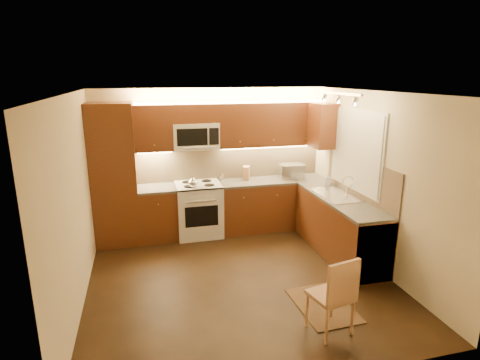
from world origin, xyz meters
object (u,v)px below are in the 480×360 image
object	(u,v)px
sink	(337,191)
microwave	(196,136)
dining_chair	(331,294)
soap_bottle	(328,179)
toaster_oven	(291,171)
stove	(199,209)
knife_block	(246,173)
kettle	(193,182)

from	to	relation	value
sink	microwave	bearing A→B (deg)	147.79
dining_chair	soap_bottle	bearing A→B (deg)	52.45
toaster_oven	dining_chair	xyz separation A→B (m)	(-0.74, -3.07, -0.58)
soap_bottle	dining_chair	size ratio (longest dim) A/B	0.21
sink	toaster_oven	world-z (taller)	toaster_oven
sink	toaster_oven	xyz separation A→B (m)	(-0.29, 1.18, 0.05)
stove	soap_bottle	distance (m)	2.27
microwave	knife_block	size ratio (longest dim) A/B	3.13
kettle	knife_block	world-z (taller)	knife_block
microwave	kettle	size ratio (longest dim) A/B	3.94
knife_block	dining_chair	size ratio (longest dim) A/B	0.27
soap_bottle	sink	bearing A→B (deg)	-81.60
sink	toaster_oven	distance (m)	1.21
sink	soap_bottle	distance (m)	0.64
knife_block	microwave	bearing A→B (deg)	-157.85
soap_bottle	kettle	bearing A→B (deg)	-165.69
toaster_oven	dining_chair	distance (m)	3.21
sink	dining_chair	xyz separation A→B (m)	(-1.03, -1.89, -0.52)
sink	knife_block	size ratio (longest dim) A/B	3.54
stove	dining_chair	bearing A→B (deg)	-72.23
kettle	stove	bearing A→B (deg)	77.02
toaster_oven	kettle	bearing A→B (deg)	-167.63
stove	microwave	size ratio (longest dim) A/B	1.21
dining_chair	stove	bearing A→B (deg)	95.42
toaster_oven	soap_bottle	world-z (taller)	toaster_oven
microwave	soap_bottle	xyz separation A→B (m)	(2.15, -0.64, -0.73)
stove	sink	world-z (taller)	sink
stove	toaster_oven	distance (m)	1.80
soap_bottle	dining_chair	bearing A→B (deg)	-93.12
stove	sink	xyz separation A→B (m)	(2.00, -1.12, 0.52)
kettle	soap_bottle	bearing A→B (deg)	9.43
stove	knife_block	distance (m)	1.06
sink	kettle	distance (m)	2.31
stove	toaster_oven	size ratio (longest dim) A/B	2.14
soap_bottle	dining_chair	world-z (taller)	soap_bottle
toaster_oven	soap_bottle	size ratio (longest dim) A/B	2.28
stove	soap_bottle	xyz separation A→B (m)	(2.15, -0.50, 0.53)
soap_bottle	stove	bearing A→B (deg)	-171.11
knife_block	kettle	bearing A→B (deg)	-139.69
kettle	dining_chair	world-z (taller)	kettle
stove	dining_chair	world-z (taller)	stove
microwave	kettle	xyz separation A→B (m)	(-0.11, -0.33, -0.70)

